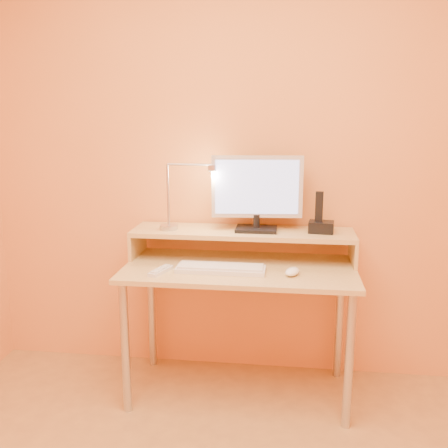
# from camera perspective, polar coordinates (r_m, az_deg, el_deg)

# --- Properties ---
(wall_back) EXTENTS (3.00, 0.04, 2.50)m
(wall_back) POSITION_cam_1_polar(r_m,az_deg,el_deg) (2.88, 2.46, 7.27)
(wall_back) COLOR #F6954E
(wall_back) RESTS_ON floor
(desk_leg_fl) EXTENTS (0.04, 0.04, 0.69)m
(desk_leg_fl) POSITION_cam_1_polar(r_m,az_deg,el_deg) (2.68, -10.96, -13.45)
(desk_leg_fl) COLOR #BBBBC3
(desk_leg_fl) RESTS_ON floor
(desk_leg_fr) EXTENTS (0.04, 0.04, 0.69)m
(desk_leg_fr) POSITION_cam_1_polar(r_m,az_deg,el_deg) (2.58, 13.79, -14.69)
(desk_leg_fr) COLOR #BBBBC3
(desk_leg_fr) RESTS_ON floor
(desk_leg_bl) EXTENTS (0.04, 0.04, 0.69)m
(desk_leg_bl) POSITION_cam_1_polar(r_m,az_deg,el_deg) (3.12, -8.07, -9.54)
(desk_leg_bl) COLOR #BBBBC3
(desk_leg_bl) RESTS_ON floor
(desk_leg_br) EXTENTS (0.04, 0.04, 0.69)m
(desk_leg_br) POSITION_cam_1_polar(r_m,az_deg,el_deg) (3.03, 12.76, -10.40)
(desk_leg_br) COLOR #BBBBC3
(desk_leg_br) RESTS_ON floor
(desk_lower) EXTENTS (1.20, 0.60, 0.02)m
(desk_lower) POSITION_cam_1_polar(r_m,az_deg,el_deg) (2.67, 1.76, -5.03)
(desk_lower) COLOR #DABE77
(desk_lower) RESTS_ON floor
(shelf_riser_left) EXTENTS (0.02, 0.30, 0.14)m
(shelf_riser_left) POSITION_cam_1_polar(r_m,az_deg,el_deg) (2.90, -9.64, -2.13)
(shelf_riser_left) COLOR #DABE77
(shelf_riser_left) RESTS_ON desk_lower
(shelf_riser_right) EXTENTS (0.02, 0.30, 0.14)m
(shelf_riser_right) POSITION_cam_1_polar(r_m,az_deg,el_deg) (2.80, 14.21, -2.87)
(shelf_riser_right) COLOR #DABE77
(shelf_riser_right) RESTS_ON desk_lower
(desk_shelf) EXTENTS (1.20, 0.30, 0.02)m
(desk_shelf) POSITION_cam_1_polar(r_m,az_deg,el_deg) (2.77, 2.08, -0.95)
(desk_shelf) COLOR #DABE77
(desk_shelf) RESTS_ON desk_lower
(monitor_foot) EXTENTS (0.22, 0.16, 0.02)m
(monitor_foot) POSITION_cam_1_polar(r_m,az_deg,el_deg) (2.76, 3.64, -0.56)
(monitor_foot) COLOR black
(monitor_foot) RESTS_ON desk_shelf
(monitor_neck) EXTENTS (0.04, 0.04, 0.07)m
(monitor_neck) POSITION_cam_1_polar(r_m,az_deg,el_deg) (2.75, 3.65, 0.33)
(monitor_neck) COLOR black
(monitor_neck) RESTS_ON monitor_foot
(monitor_panel) EXTENTS (0.49, 0.08, 0.33)m
(monitor_panel) POSITION_cam_1_polar(r_m,az_deg,el_deg) (2.73, 3.72, 4.18)
(monitor_panel) COLOR silver
(monitor_panel) RESTS_ON monitor_neck
(monitor_back) EXTENTS (0.44, 0.05, 0.28)m
(monitor_back) POSITION_cam_1_polar(r_m,az_deg,el_deg) (2.75, 3.75, 4.25)
(monitor_back) COLOR black
(monitor_back) RESTS_ON monitor_panel
(monitor_screen) EXTENTS (0.44, 0.04, 0.29)m
(monitor_screen) POSITION_cam_1_polar(r_m,az_deg,el_deg) (2.71, 3.69, 4.12)
(monitor_screen) COLOR #92A4DF
(monitor_screen) RESTS_ON monitor_panel
(lamp_base) EXTENTS (0.10, 0.10, 0.02)m
(lamp_base) POSITION_cam_1_polar(r_m,az_deg,el_deg) (2.80, -6.18, -0.34)
(lamp_base) COLOR #BBBBC3
(lamp_base) RESTS_ON desk_shelf
(lamp_post) EXTENTS (0.01, 0.01, 0.33)m
(lamp_post) POSITION_cam_1_polar(r_m,az_deg,el_deg) (2.77, -6.27, 3.24)
(lamp_post) COLOR #BBBBC3
(lamp_post) RESTS_ON lamp_base
(lamp_arm) EXTENTS (0.24, 0.01, 0.01)m
(lamp_arm) POSITION_cam_1_polar(r_m,az_deg,el_deg) (2.72, -3.88, 6.64)
(lamp_arm) COLOR #BBBBC3
(lamp_arm) RESTS_ON lamp_post
(lamp_head) EXTENTS (0.04, 0.04, 0.03)m
(lamp_head) POSITION_cam_1_polar(r_m,az_deg,el_deg) (2.70, -1.36, 6.30)
(lamp_head) COLOR #BBBBC3
(lamp_head) RESTS_ON lamp_arm
(lamp_bulb) EXTENTS (0.03, 0.03, 0.00)m
(lamp_bulb) POSITION_cam_1_polar(r_m,az_deg,el_deg) (2.70, -1.36, 5.96)
(lamp_bulb) COLOR #FFEAC6
(lamp_bulb) RESTS_ON lamp_head
(phone_dock) EXTENTS (0.14, 0.11, 0.06)m
(phone_dock) POSITION_cam_1_polar(r_m,az_deg,el_deg) (2.76, 10.80, -0.33)
(phone_dock) COLOR black
(phone_dock) RESTS_ON desk_shelf
(phone_handset) EXTENTS (0.04, 0.03, 0.16)m
(phone_handset) POSITION_cam_1_polar(r_m,az_deg,el_deg) (2.73, 10.58, 1.93)
(phone_handset) COLOR black
(phone_handset) RESTS_ON phone_dock
(phone_led) EXTENTS (0.01, 0.00, 0.04)m
(phone_led) POSITION_cam_1_polar(r_m,az_deg,el_deg) (2.71, 11.81, -0.59)
(phone_led) COLOR #278DFF
(phone_led) RESTS_ON phone_dock
(keyboard) EXTENTS (0.45, 0.15, 0.02)m
(keyboard) POSITION_cam_1_polar(r_m,az_deg,el_deg) (2.59, -0.37, -5.07)
(keyboard) COLOR silver
(keyboard) RESTS_ON desk_lower
(mouse) EXTENTS (0.10, 0.13, 0.04)m
(mouse) POSITION_cam_1_polar(r_m,az_deg,el_deg) (2.54, 7.63, -5.28)
(mouse) COLOR white
(mouse) RESTS_ON desk_lower
(remote_control) EXTENTS (0.10, 0.18, 0.02)m
(remote_control) POSITION_cam_1_polar(r_m,az_deg,el_deg) (2.58, -7.08, -5.22)
(remote_control) COLOR silver
(remote_control) RESTS_ON desk_lower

